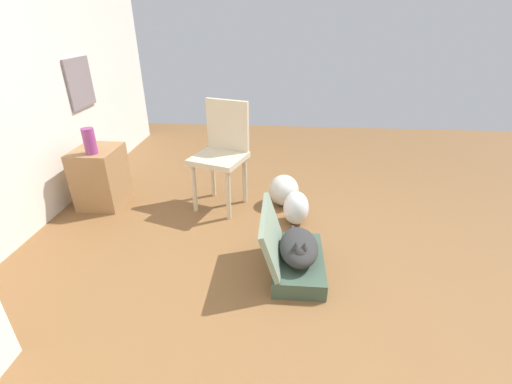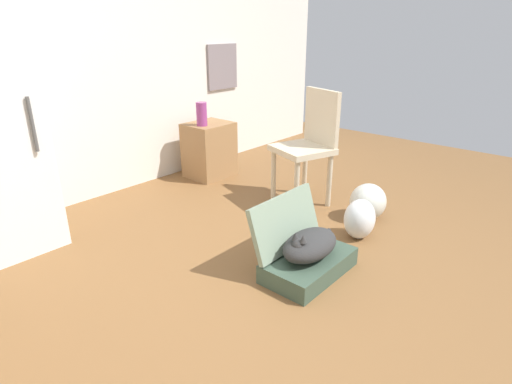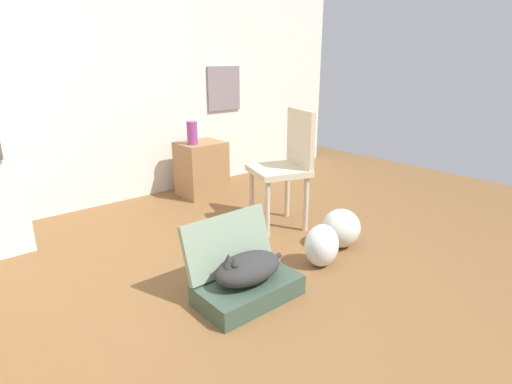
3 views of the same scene
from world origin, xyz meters
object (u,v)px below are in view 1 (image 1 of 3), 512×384
object	(u,v)px
cat	(299,247)
plastic_bag_white	(296,208)
side_table	(101,177)
plastic_bag_clear	(284,190)
vase_tall	(90,141)
chair	(222,151)
suitcase_base	(298,263)

from	to	relation	value
cat	plastic_bag_white	bearing A→B (deg)	0.14
side_table	plastic_bag_white	bearing A→B (deg)	-97.18
plastic_bag_white	side_table	world-z (taller)	side_table
plastic_bag_white	side_table	size ratio (longest dim) A/B	0.54
plastic_bag_clear	vase_tall	world-z (taller)	vase_tall
plastic_bag_white	plastic_bag_clear	xyz separation A→B (m)	(0.35, 0.11, -0.00)
side_table	chair	xyz separation A→B (m)	(0.09, -1.18, 0.27)
suitcase_base	vase_tall	bearing A→B (deg)	66.99
cat	plastic_bag_clear	distance (m)	1.02
plastic_bag_white	chair	size ratio (longest dim) A/B	0.31
cat	plastic_bag_clear	world-z (taller)	cat
plastic_bag_clear	vase_tall	xyz separation A→B (m)	(-0.22, 1.72, 0.53)
suitcase_base	plastic_bag_clear	distance (m)	1.01
suitcase_base	chair	xyz separation A→B (m)	(0.98, 0.69, 0.49)
plastic_bag_white	chair	xyz separation A→B (m)	(0.32, 0.69, 0.40)
suitcase_base	plastic_bag_white	distance (m)	0.66
vase_tall	chair	bearing A→B (deg)	-80.11
chair	plastic_bag_white	bearing A→B (deg)	-6.39
cat	chair	bearing A→B (deg)	35.16
suitcase_base	chair	distance (m)	1.29
suitcase_base	cat	bearing A→B (deg)	175.97
cat	side_table	xyz separation A→B (m)	(0.90, 1.87, 0.07)
cat	vase_tall	bearing A→B (deg)	66.84
suitcase_base	vase_tall	world-z (taller)	vase_tall
plastic_bag_white	plastic_bag_clear	distance (m)	0.36
suitcase_base	plastic_bag_white	size ratio (longest dim) A/B	2.02
plastic_bag_clear	chair	world-z (taller)	chair
plastic_bag_white	cat	bearing A→B (deg)	-179.86
suitcase_base	side_table	size ratio (longest dim) A/B	1.09
suitcase_base	side_table	world-z (taller)	side_table
suitcase_base	chair	bearing A→B (deg)	35.33
suitcase_base	plastic_bag_clear	world-z (taller)	plastic_bag_clear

